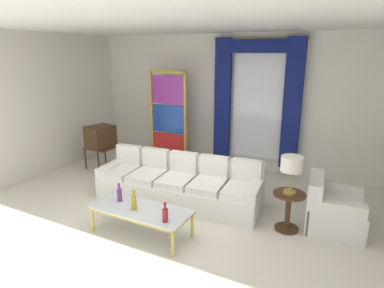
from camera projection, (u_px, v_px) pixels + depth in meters
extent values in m
plane|color=silver|center=(170.00, 221.00, 5.26)|extent=(16.00, 16.00, 0.00)
cube|color=white|center=(239.00, 102.00, 7.47)|extent=(8.00, 0.12, 3.00)
cube|color=white|center=(35.00, 106.00, 6.99)|extent=(0.12, 7.00, 3.00)
cube|color=white|center=(193.00, 24.00, 5.12)|extent=(8.00, 7.60, 0.04)
cube|color=white|center=(257.00, 102.00, 7.19)|extent=(1.10, 0.02, 2.50)
cylinder|color=gold|center=(259.00, 39.00, 6.76)|extent=(2.00, 0.04, 0.04)
cube|color=navy|center=(223.00, 100.00, 7.44)|extent=(0.36, 0.12, 2.70)
cube|color=navy|center=(292.00, 105.00, 6.76)|extent=(0.36, 0.12, 2.70)
cube|color=navy|center=(259.00, 46.00, 6.78)|extent=(1.80, 0.10, 0.28)
cube|color=white|center=(178.00, 192.00, 5.90)|extent=(2.97, 1.16, 0.38)
cube|color=white|center=(186.00, 175.00, 6.17)|extent=(2.91, 0.46, 0.78)
cube|color=white|center=(254.00, 200.00, 5.38)|extent=(0.28, 0.87, 0.56)
cube|color=white|center=(114.00, 177.00, 6.37)|extent=(0.28, 0.87, 0.56)
cube|color=white|center=(242.00, 190.00, 5.36)|extent=(0.60, 0.78, 0.12)
cube|color=white|center=(247.00, 171.00, 5.59)|extent=(0.52, 0.19, 0.40)
cube|color=white|center=(208.00, 185.00, 5.58)|extent=(0.60, 0.78, 0.12)
cube|color=white|center=(214.00, 167.00, 5.80)|extent=(0.52, 0.19, 0.40)
cube|color=white|center=(177.00, 180.00, 5.79)|extent=(0.60, 0.78, 0.12)
cube|color=white|center=(184.00, 163.00, 6.01)|extent=(0.52, 0.19, 0.40)
cube|color=white|center=(148.00, 175.00, 6.00)|extent=(0.60, 0.78, 0.12)
cube|color=white|center=(156.00, 159.00, 6.22)|extent=(0.52, 0.19, 0.40)
cube|color=white|center=(121.00, 171.00, 6.21)|extent=(0.60, 0.78, 0.12)
cube|color=white|center=(130.00, 155.00, 6.43)|extent=(0.52, 0.19, 0.40)
cube|color=silver|center=(141.00, 209.00, 4.80)|extent=(1.47, 0.64, 0.02)
cube|color=gold|center=(153.00, 202.00, 5.06)|extent=(1.47, 0.04, 0.03)
cube|color=gold|center=(128.00, 219.00, 4.55)|extent=(1.47, 0.04, 0.03)
cube|color=gold|center=(103.00, 201.00, 5.13)|extent=(0.04, 0.64, 0.03)
cube|color=gold|center=(184.00, 222.00, 4.49)|extent=(0.04, 0.64, 0.03)
cylinder|color=gold|center=(117.00, 205.00, 5.41)|extent=(0.04, 0.04, 0.38)
cylinder|color=gold|center=(192.00, 225.00, 4.79)|extent=(0.04, 0.04, 0.38)
cylinder|color=gold|center=(93.00, 220.00, 4.93)|extent=(0.04, 0.04, 0.38)
cylinder|color=gold|center=(173.00, 244.00, 4.31)|extent=(0.04, 0.04, 0.38)
cylinder|color=maroon|center=(165.00, 215.00, 4.41)|extent=(0.08, 0.08, 0.18)
cylinder|color=maroon|center=(165.00, 207.00, 4.38)|extent=(0.04, 0.04, 0.06)
sphere|color=maroon|center=(165.00, 204.00, 4.36)|extent=(0.05, 0.05, 0.05)
cylinder|color=gold|center=(134.00, 203.00, 4.75)|extent=(0.08, 0.08, 0.20)
cylinder|color=gold|center=(133.00, 195.00, 4.72)|extent=(0.04, 0.04, 0.06)
sphere|color=gold|center=(133.00, 191.00, 4.70)|extent=(0.05, 0.05, 0.05)
cylinder|color=#753384|center=(120.00, 195.00, 5.03)|extent=(0.08, 0.08, 0.19)
cylinder|color=#753384|center=(119.00, 187.00, 4.99)|extent=(0.03, 0.03, 0.06)
sphere|color=#753384|center=(119.00, 184.00, 4.98)|extent=(0.05, 0.05, 0.05)
cube|color=#472D19|center=(101.00, 147.00, 7.54)|extent=(0.62, 0.54, 0.03)
cylinder|color=#472D19|center=(85.00, 159.00, 7.53)|extent=(0.04, 0.04, 0.50)
cylinder|color=#472D19|center=(105.00, 153.00, 7.96)|extent=(0.04, 0.04, 0.50)
cylinder|color=#472D19|center=(99.00, 163.00, 7.25)|extent=(0.04, 0.04, 0.50)
cylinder|color=#472D19|center=(118.00, 157.00, 7.68)|extent=(0.04, 0.04, 0.50)
cube|color=#472D19|center=(100.00, 136.00, 7.47)|extent=(0.57, 0.64, 0.48)
cube|color=black|center=(94.00, 134.00, 7.60)|extent=(0.08, 0.39, 0.30)
cylinder|color=gold|center=(92.00, 143.00, 7.59)|extent=(0.02, 0.04, 0.04)
cylinder|color=gold|center=(97.00, 141.00, 7.71)|extent=(0.02, 0.04, 0.04)
cylinder|color=silver|center=(99.00, 118.00, 7.35)|extent=(0.03, 0.13, 0.34)
cylinder|color=silver|center=(99.00, 118.00, 7.35)|extent=(0.03, 0.13, 0.34)
cube|color=white|center=(336.00, 217.00, 5.00)|extent=(0.87, 0.87, 0.40)
cube|color=white|center=(337.00, 202.00, 4.93)|extent=(0.75, 0.75, 0.10)
cube|color=white|center=(314.00, 201.00, 5.06)|extent=(0.28, 0.82, 0.80)
cube|color=white|center=(336.00, 203.00, 5.26)|extent=(0.75, 0.25, 0.58)
cube|color=white|center=(337.00, 221.00, 4.69)|extent=(0.75, 0.25, 0.58)
cube|color=gold|center=(152.00, 117.00, 7.86)|extent=(0.05, 0.05, 2.20)
cube|color=gold|center=(185.00, 121.00, 7.46)|extent=(0.05, 0.05, 2.20)
cube|color=gold|center=(167.00, 72.00, 7.36)|extent=(0.90, 0.05, 0.06)
cube|color=gold|center=(169.00, 162.00, 7.94)|extent=(0.90, 0.05, 0.10)
cube|color=red|center=(169.00, 146.00, 7.84)|extent=(0.82, 0.02, 0.64)
cube|color=#1E47B7|center=(168.00, 119.00, 7.66)|extent=(0.82, 0.02, 0.64)
cube|color=purple|center=(168.00, 90.00, 7.47)|extent=(0.82, 0.02, 0.64)
cylinder|color=beige|center=(184.00, 169.00, 7.51)|extent=(0.16, 0.16, 0.06)
ellipsoid|color=#1F57A9|center=(184.00, 164.00, 7.48)|extent=(0.18, 0.32, 0.20)
sphere|color=#1F57A9|center=(187.00, 158.00, 7.57)|extent=(0.09, 0.09, 0.09)
cone|color=gold|center=(188.00, 157.00, 7.62)|extent=(0.02, 0.04, 0.02)
cone|color=#208B4A|center=(180.00, 163.00, 7.30)|extent=(0.44, 0.40, 0.50)
cylinder|color=#472D19|center=(289.00, 194.00, 4.88)|extent=(0.48, 0.48, 0.03)
cylinder|color=#472D19|center=(288.00, 212.00, 4.96)|extent=(0.08, 0.08, 0.55)
cylinder|color=#472D19|center=(286.00, 228.00, 5.03)|extent=(0.36, 0.36, 0.03)
cylinder|color=#B29338|center=(290.00, 192.00, 4.87)|extent=(0.18, 0.18, 0.04)
cylinder|color=#B29338|center=(291.00, 179.00, 4.82)|extent=(0.03, 0.03, 0.36)
cylinder|color=white|center=(292.00, 164.00, 4.75)|extent=(0.32, 0.32, 0.22)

